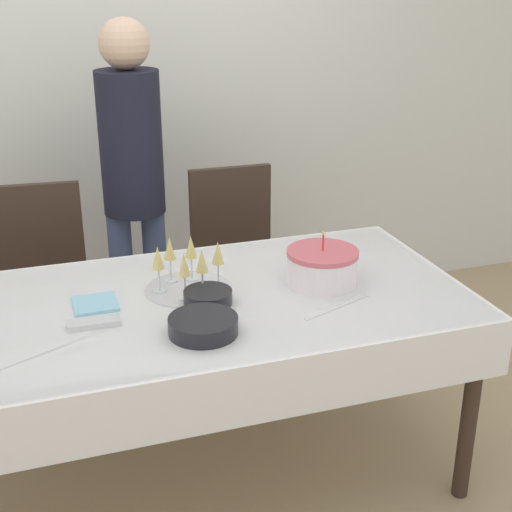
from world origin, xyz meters
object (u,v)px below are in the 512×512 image
object	(u,v)px
dining_chair_far_right	(237,261)
plate_stack_main	(203,325)
plate_stack_dessert	(208,297)
champagne_tray	(188,269)
dining_chair_far_left	(42,285)
person_standing	(132,170)
birthday_cake	(322,267)

from	to	relation	value
dining_chair_far_right	plate_stack_main	xyz separation A→B (m)	(-0.44, -1.06, 0.25)
dining_chair_far_right	plate_stack_dessert	distance (m)	0.96
dining_chair_far_right	champagne_tray	xyz separation A→B (m)	(-0.40, -0.72, 0.30)
dining_chair_far_left	champagne_tray	size ratio (longest dim) A/B	3.06
person_standing	plate_stack_dessert	bearing A→B (deg)	-84.42
birthday_cake	person_standing	size ratio (longest dim) A/B	0.16
dining_chair_far_left	dining_chair_far_right	size ratio (longest dim) A/B	1.00
champagne_tray	plate_stack_main	bearing A→B (deg)	-95.46
plate_stack_dessert	person_standing	world-z (taller)	person_standing
plate_stack_dessert	person_standing	bearing A→B (deg)	95.58
plate_stack_dessert	birthday_cake	bearing A→B (deg)	4.47
champagne_tray	plate_stack_dessert	size ratio (longest dim) A/B	1.88
dining_chair_far_right	champagne_tray	world-z (taller)	dining_chair_far_right
dining_chair_far_left	birthday_cake	world-z (taller)	dining_chair_far_left
dining_chair_far_right	birthday_cake	xyz separation A→B (m)	(0.08, -0.82, 0.29)
dining_chair_far_left	plate_stack_main	distance (m)	1.19
person_standing	champagne_tray	bearing A→B (deg)	-86.13
plate_stack_dessert	person_standing	size ratio (longest dim) A/B	0.10
dining_chair_far_right	plate_stack_main	distance (m)	1.17
plate_stack_main	plate_stack_dessert	bearing A→B (deg)	71.26
dining_chair_far_left	person_standing	world-z (taller)	person_standing
dining_chair_far_left	person_standing	bearing A→B (deg)	13.00
dining_chair_far_left	plate_stack_dessert	size ratio (longest dim) A/B	5.74
champagne_tray	person_standing	world-z (taller)	person_standing
dining_chair_far_right	plate_stack_main	world-z (taller)	dining_chair_far_right
plate_stack_main	plate_stack_dessert	xyz separation A→B (m)	(0.07, 0.21, -0.00)
dining_chair_far_left	person_standing	xyz separation A→B (m)	(0.45, 0.10, 0.46)
champagne_tray	plate_stack_dessert	world-z (taller)	champagne_tray
birthday_cake	plate_stack_main	xyz separation A→B (m)	(-0.52, -0.24, -0.04)
dining_chair_far_left	plate_stack_main	size ratio (longest dim) A/B	4.34
dining_chair_far_right	plate_stack_dessert	world-z (taller)	dining_chair_far_right
dining_chair_far_right	plate_stack_main	size ratio (longest dim) A/B	4.34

